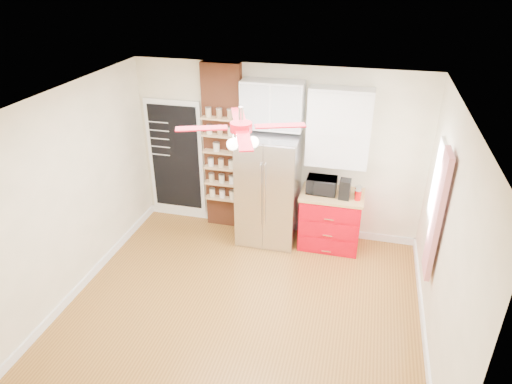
% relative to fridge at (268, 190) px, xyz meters
% --- Properties ---
extents(floor, '(4.50, 4.50, 0.00)m').
position_rel_fridge_xyz_m(floor, '(0.05, -1.63, -0.88)').
color(floor, olive).
rests_on(floor, ground).
extents(ceiling, '(4.50, 4.50, 0.00)m').
position_rel_fridge_xyz_m(ceiling, '(0.05, -1.63, 1.83)').
color(ceiling, white).
rests_on(ceiling, wall_back).
extents(wall_back, '(4.50, 0.02, 2.70)m').
position_rel_fridge_xyz_m(wall_back, '(0.05, 0.37, 0.48)').
color(wall_back, '#F4E8C4').
rests_on(wall_back, floor).
extents(wall_front, '(4.50, 0.02, 2.70)m').
position_rel_fridge_xyz_m(wall_front, '(0.05, -3.63, 0.48)').
color(wall_front, '#F4E8C4').
rests_on(wall_front, floor).
extents(wall_left, '(0.02, 4.00, 2.70)m').
position_rel_fridge_xyz_m(wall_left, '(-2.20, -1.63, 0.48)').
color(wall_left, '#F4E8C4').
rests_on(wall_left, floor).
extents(wall_right, '(0.02, 4.00, 2.70)m').
position_rel_fridge_xyz_m(wall_right, '(2.30, -1.63, 0.48)').
color(wall_right, '#F4E8C4').
rests_on(wall_right, floor).
extents(chalkboard, '(0.95, 0.05, 1.95)m').
position_rel_fridge_xyz_m(chalkboard, '(-1.65, 0.33, 0.23)').
color(chalkboard, white).
rests_on(chalkboard, wall_back).
extents(brick_pillar, '(0.60, 0.16, 2.70)m').
position_rel_fridge_xyz_m(brick_pillar, '(-0.80, 0.29, 0.48)').
color(brick_pillar, brown).
rests_on(brick_pillar, floor).
extents(fridge, '(0.90, 0.70, 1.75)m').
position_rel_fridge_xyz_m(fridge, '(0.00, 0.00, 0.00)').
color(fridge, silver).
rests_on(fridge, floor).
extents(upper_glass_cabinet, '(0.90, 0.35, 0.70)m').
position_rel_fridge_xyz_m(upper_glass_cabinet, '(0.00, 0.20, 1.27)').
color(upper_glass_cabinet, white).
rests_on(upper_glass_cabinet, wall_back).
extents(red_cabinet, '(0.94, 0.64, 0.90)m').
position_rel_fridge_xyz_m(red_cabinet, '(0.97, 0.05, -0.42)').
color(red_cabinet, red).
rests_on(red_cabinet, floor).
extents(upper_shelf_unit, '(0.90, 0.30, 1.15)m').
position_rel_fridge_xyz_m(upper_shelf_unit, '(0.97, 0.22, 1.00)').
color(upper_shelf_unit, white).
rests_on(upper_shelf_unit, wall_back).
extents(window, '(0.04, 0.75, 1.05)m').
position_rel_fridge_xyz_m(window, '(2.28, -0.73, 0.68)').
color(window, white).
rests_on(window, wall_right).
extents(curtain, '(0.06, 0.40, 1.55)m').
position_rel_fridge_xyz_m(curtain, '(2.23, -1.28, 0.57)').
color(curtain, red).
rests_on(curtain, wall_right).
extents(ceiling_fan, '(1.40, 1.40, 0.44)m').
position_rel_fridge_xyz_m(ceiling_fan, '(0.05, -1.63, 1.55)').
color(ceiling_fan, silver).
rests_on(ceiling_fan, ceiling).
extents(toaster_oven, '(0.44, 0.30, 0.24)m').
position_rel_fridge_xyz_m(toaster_oven, '(0.80, 0.05, 0.15)').
color(toaster_oven, black).
rests_on(toaster_oven, red_cabinet).
extents(coffee_maker, '(0.17, 0.19, 0.29)m').
position_rel_fridge_xyz_m(coffee_maker, '(1.15, -0.05, 0.17)').
color(coffee_maker, black).
rests_on(coffee_maker, red_cabinet).
extents(canister_left, '(0.11, 0.11, 0.15)m').
position_rel_fridge_xyz_m(canister_left, '(1.34, -0.06, 0.10)').
color(canister_left, '#AC0909').
rests_on(canister_left, red_cabinet).
extents(canister_right, '(0.11, 0.11, 0.13)m').
position_rel_fridge_xyz_m(canister_right, '(1.34, 0.09, 0.09)').
color(canister_right, red).
rests_on(canister_right, red_cabinet).
extents(pantry_jar_oats, '(0.10, 0.10, 0.13)m').
position_rel_fridge_xyz_m(pantry_jar_oats, '(-0.86, 0.13, 0.56)').
color(pantry_jar_oats, beige).
rests_on(pantry_jar_oats, brick_pillar).
extents(pantry_jar_beans, '(0.09, 0.09, 0.12)m').
position_rel_fridge_xyz_m(pantry_jar_beans, '(-0.63, 0.15, 0.56)').
color(pantry_jar_beans, '#93734A').
rests_on(pantry_jar_beans, brick_pillar).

